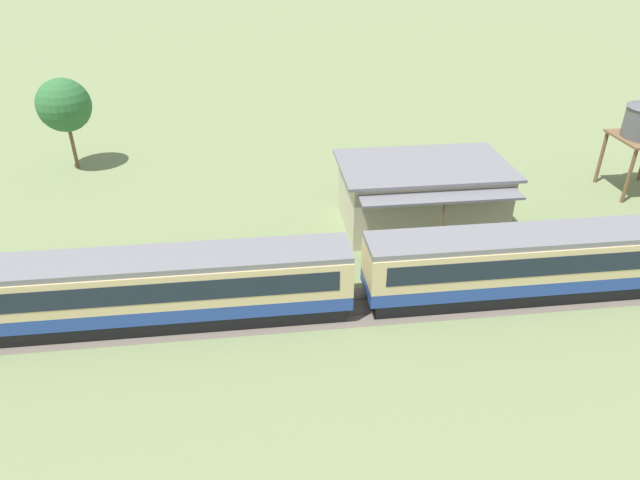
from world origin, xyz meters
The scene contains 5 objects.
ground_plane centered at (0.00, 0.00, 0.00)m, with size 600.00×600.00×0.00m, color #707F51.
passenger_train centered at (-16.72, -0.27, 2.25)m, with size 78.07×3.00×4.05m.
railway_track centered at (-21.05, -0.27, 0.01)m, with size 123.74×3.60×0.04m.
station_building centered at (-10.88, 8.87, 2.30)m, with size 11.37×8.28×4.55m.
yard_tree_2 centered at (-37.33, 22.51, 5.46)m, with size 4.34×4.34×7.65m.
Camera 1 is at (-22.14, -25.54, 19.06)m, focal length 32.00 mm.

